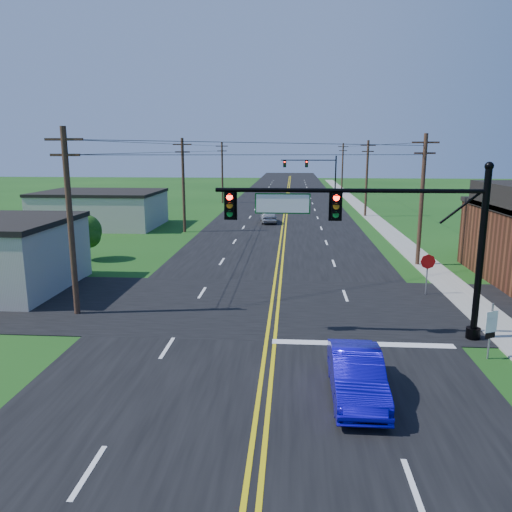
# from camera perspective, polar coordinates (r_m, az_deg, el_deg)

# --- Properties ---
(ground) EXTENTS (260.00, 260.00, 0.00)m
(ground) POSITION_cam_1_polar(r_m,az_deg,el_deg) (15.07, -0.29, -19.79)
(ground) COLOR #143F12
(ground) RESTS_ON ground
(road_main) EXTENTS (16.00, 220.00, 0.04)m
(road_main) POSITION_cam_1_polar(r_m,az_deg,el_deg) (63.26, 3.24, 4.89)
(road_main) COLOR black
(road_main) RESTS_ON ground
(road_cross) EXTENTS (70.00, 10.00, 0.04)m
(road_cross) POSITION_cam_1_polar(r_m,az_deg,el_deg) (26.01, 1.77, -5.66)
(road_cross) COLOR black
(road_cross) RESTS_ON ground
(sidewalk) EXTENTS (2.00, 160.00, 0.08)m
(sidewalk) POSITION_cam_1_polar(r_m,az_deg,el_deg) (54.18, 14.24, 3.34)
(sidewalk) COLOR gray
(sidewalk) RESTS_ON ground
(signal_mast_main) EXTENTS (11.30, 0.60, 7.48)m
(signal_mast_main) POSITION_cam_1_polar(r_m,az_deg,el_deg) (21.26, 13.17, 3.11)
(signal_mast_main) COLOR black
(signal_mast_main) RESTS_ON ground
(signal_mast_far) EXTENTS (10.98, 0.60, 7.48)m
(signal_mast_far) POSITION_cam_1_polar(r_m,az_deg,el_deg) (92.88, 6.38, 9.94)
(signal_mast_far) COLOR black
(signal_mast_far) RESTS_ON ground
(cream_bldg_far) EXTENTS (12.20, 9.20, 3.70)m
(cream_bldg_far) POSITION_cam_1_polar(r_m,az_deg,el_deg) (54.89, -17.30, 5.18)
(cream_bldg_far) COLOR #BEB0A2
(cream_bldg_far) RESTS_ON ground
(utility_pole_left_a) EXTENTS (1.80, 0.28, 9.00)m
(utility_pole_left_a) POSITION_cam_1_polar(r_m,az_deg,el_deg) (25.27, -20.48, 3.98)
(utility_pole_left_a) COLOR #362318
(utility_pole_left_a) RESTS_ON ground
(utility_pole_left_b) EXTENTS (1.80, 0.28, 9.00)m
(utility_pole_left_b) POSITION_cam_1_polar(r_m,az_deg,el_deg) (49.00, -8.30, 8.20)
(utility_pole_left_b) COLOR #362318
(utility_pole_left_b) RESTS_ON ground
(utility_pole_left_c) EXTENTS (1.80, 0.28, 9.00)m
(utility_pole_left_c) POSITION_cam_1_polar(r_m,az_deg,el_deg) (75.55, -3.88, 9.63)
(utility_pole_left_c) COLOR #362318
(utility_pole_left_c) RESTS_ON ground
(utility_pole_right_a) EXTENTS (1.80, 0.28, 9.00)m
(utility_pole_right_a) POSITION_cam_1_polar(r_m,az_deg,el_deg) (35.99, 18.42, 6.33)
(utility_pole_right_a) COLOR #362318
(utility_pole_right_a) RESTS_ON ground
(utility_pole_right_b) EXTENTS (1.80, 0.28, 9.00)m
(utility_pole_right_b) POSITION_cam_1_polar(r_m,az_deg,el_deg) (61.47, 12.54, 8.81)
(utility_pole_right_b) COLOR #362318
(utility_pole_right_b) RESTS_ON ground
(utility_pole_right_c) EXTENTS (1.80, 0.28, 9.00)m
(utility_pole_right_c) POSITION_cam_1_polar(r_m,az_deg,el_deg) (91.23, 9.85, 9.91)
(utility_pole_right_c) COLOR #362318
(utility_pole_right_c) RESTS_ON ground
(tree_right_back) EXTENTS (3.00, 3.00, 4.10)m
(tree_right_back) POSITION_cam_1_polar(r_m,az_deg,el_deg) (41.90, 25.16, 3.61)
(tree_right_back) COLOR #362318
(tree_right_back) RESTS_ON ground
(tree_left) EXTENTS (2.40, 2.40, 3.37)m
(tree_left) POSITION_cam_1_polar(r_m,az_deg,el_deg) (38.29, -18.97, 2.74)
(tree_left) COLOR #362318
(tree_left) RESTS_ON ground
(blue_car) EXTENTS (1.63, 4.63, 1.52)m
(blue_car) POSITION_cam_1_polar(r_m,az_deg,el_deg) (16.95, 11.42, -13.28)
(blue_car) COLOR #1108B2
(blue_car) RESTS_ON ground
(distant_car) EXTENTS (2.19, 4.42, 1.45)m
(distant_car) POSITION_cam_1_polar(r_m,az_deg,el_deg) (55.01, 1.43, 4.55)
(distant_car) COLOR #B5B4B9
(distant_car) RESTS_ON ground
(route_sign) EXTENTS (0.52, 0.26, 2.24)m
(route_sign) POSITION_cam_1_polar(r_m,az_deg,el_deg) (21.24, 25.26, -7.35)
(route_sign) COLOR slate
(route_sign) RESTS_ON ground
(stop_sign) EXTENTS (0.83, 0.11, 2.32)m
(stop_sign) POSITION_cam_1_polar(r_m,az_deg,el_deg) (29.04, 19.03, -1.06)
(stop_sign) COLOR slate
(stop_sign) RESTS_ON ground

